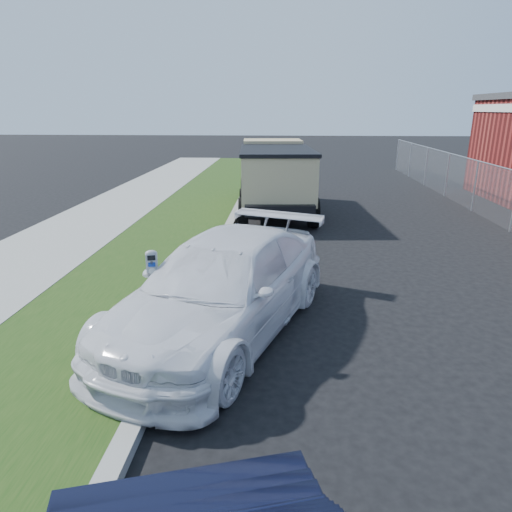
{
  "coord_description": "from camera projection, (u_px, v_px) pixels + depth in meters",
  "views": [
    {
      "loc": [
        -0.92,
        -6.91,
        3.56
      ],
      "look_at": [
        -1.4,
        1.0,
        1.0
      ],
      "focal_mm": 32.0,
      "sensor_mm": 36.0,
      "label": 1
    }
  ],
  "objects": [
    {
      "name": "ground",
      "position": [
        336.0,
        333.0,
        7.6
      ],
      "size": [
        120.0,
        120.0,
        0.0
      ],
      "primitive_type": "plane",
      "color": "black",
      "rests_on": "ground"
    },
    {
      "name": "streetside",
      "position": [
        66.0,
        279.0,
        9.8
      ],
      "size": [
        6.12,
        50.0,
        0.15
      ],
      "color": "gray",
      "rests_on": "ground"
    },
    {
      "name": "parking_meter",
      "position": [
        153.0,
        273.0,
        7.12
      ],
      "size": [
        0.21,
        0.17,
        1.36
      ],
      "rotation": [
        0.0,
        0.0,
        0.26
      ],
      "color": "#3F4247",
      "rests_on": "ground"
    },
    {
      "name": "white_wagon",
      "position": [
        224.0,
        285.0,
        7.51
      ],
      "size": [
        3.95,
        5.87,
        1.58
      ],
      "primitive_type": "imported",
      "rotation": [
        0.0,
        0.0,
        -0.35
      ],
      "color": "white",
      "rests_on": "ground"
    },
    {
      "name": "dump_truck",
      "position": [
        275.0,
        173.0,
        16.33
      ],
      "size": [
        2.87,
        6.34,
        2.42
      ],
      "rotation": [
        0.0,
        0.0,
        0.07
      ],
      "color": "black",
      "rests_on": "ground"
    }
  ]
}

